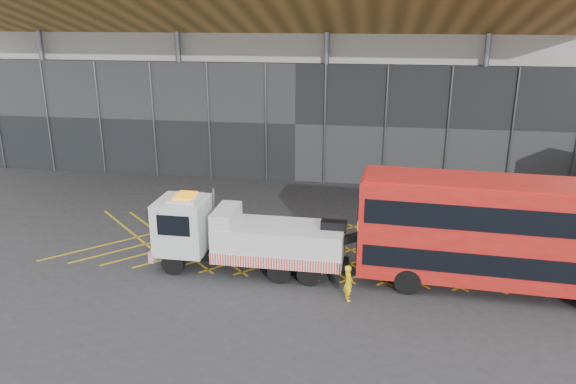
# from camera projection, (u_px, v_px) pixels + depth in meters

# --- Properties ---
(ground_plane) EXTENTS (120.00, 120.00, 0.00)m
(ground_plane) POSITION_uv_depth(u_px,v_px,m) (226.00, 243.00, 28.77)
(ground_plane) COLOR #2A292C
(road_markings) EXTENTS (26.36, 7.16, 0.01)m
(road_markings) POSITION_uv_depth(u_px,v_px,m) (319.00, 248.00, 28.08)
(road_markings) COLOR gold
(road_markings) RESTS_ON ground_plane
(construction_building) EXTENTS (55.00, 23.97, 18.00)m
(construction_building) POSITION_uv_depth(u_px,v_px,m) (307.00, 42.00, 42.98)
(construction_building) COLOR #989893
(construction_building) RESTS_ON ground_plane
(recovery_truck) EXTENTS (10.16, 2.61, 3.54)m
(recovery_truck) POSITION_uv_depth(u_px,v_px,m) (242.00, 236.00, 25.32)
(recovery_truck) COLOR black
(recovery_truck) RESTS_ON ground_plane
(bus_towed) EXTENTS (12.05, 3.59, 4.84)m
(bus_towed) POSITION_uv_depth(u_px,v_px,m) (504.00, 231.00, 23.17)
(bus_towed) COLOR #AD140F
(bus_towed) RESTS_ON ground_plane
(worker) EXTENTS (0.51, 0.64, 1.54)m
(worker) POSITION_uv_depth(u_px,v_px,m) (348.00, 283.00, 22.90)
(worker) COLOR yellow
(worker) RESTS_ON ground_plane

